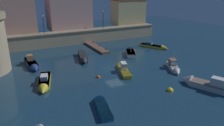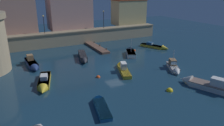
{
  "view_description": "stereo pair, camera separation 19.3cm",
  "coord_description": "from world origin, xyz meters",
  "px_view_note": "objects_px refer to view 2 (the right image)",
  "views": [
    {
      "loc": [
        -14.44,
        -26.85,
        11.52
      ],
      "look_at": [
        0.0,
        0.93,
        0.52
      ],
      "focal_mm": 34.27,
      "sensor_mm": 36.0,
      "label": 1
    },
    {
      "loc": [
        -14.27,
        -26.94,
        11.52
      ],
      "look_at": [
        0.0,
        0.93,
        0.52
      ],
      "focal_mm": 34.27,
      "sensor_mm": 36.0,
      "label": 2
    }
  ],
  "objects_px": {
    "mooring_buoy_1": "(170,91)",
    "moored_boat_5": "(130,52)",
    "mooring_buoy_0": "(98,77)",
    "moored_boat_6": "(83,57)",
    "moored_boat_2": "(44,83)",
    "moored_boat_3": "(156,47)",
    "moored_boat_7": "(100,105)",
    "mooring_buoy_2": "(134,51)",
    "moored_boat_8": "(207,85)",
    "quay_lamp_1": "(104,17)",
    "moored_boat_4": "(174,67)",
    "quay_lamp_0": "(44,21)",
    "moored_boat_9": "(32,64)",
    "moored_boat_0": "(123,68)"
  },
  "relations": [
    {
      "from": "moored_boat_2",
      "to": "moored_boat_9",
      "type": "xyz_separation_m",
      "value": [
        -0.35,
        7.76,
        0.09
      ]
    },
    {
      "from": "moored_boat_6",
      "to": "moored_boat_2",
      "type": "bearing_deg",
      "value": -32.63
    },
    {
      "from": "moored_boat_4",
      "to": "moored_boat_6",
      "type": "relative_size",
      "value": 0.74
    },
    {
      "from": "moored_boat_4",
      "to": "moored_boat_5",
      "type": "xyz_separation_m",
      "value": [
        -1.5,
        9.77,
        -0.05
      ]
    },
    {
      "from": "moored_boat_0",
      "to": "moored_boat_5",
      "type": "xyz_separation_m",
      "value": [
        5.27,
        6.37,
        0.02
      ]
    },
    {
      "from": "quay_lamp_1",
      "to": "moored_boat_5",
      "type": "height_order",
      "value": "quay_lamp_1"
    },
    {
      "from": "quay_lamp_0",
      "to": "mooring_buoy_2",
      "type": "distance_m",
      "value": 18.9
    },
    {
      "from": "moored_boat_8",
      "to": "mooring_buoy_2",
      "type": "height_order",
      "value": "moored_boat_8"
    },
    {
      "from": "moored_boat_3",
      "to": "mooring_buoy_1",
      "type": "xyz_separation_m",
      "value": [
        -10.65,
        -16.14,
        -0.31
      ]
    },
    {
      "from": "quay_lamp_0",
      "to": "moored_boat_6",
      "type": "xyz_separation_m",
      "value": [
        4.01,
        -11.16,
        -4.84
      ]
    },
    {
      "from": "moored_boat_4",
      "to": "mooring_buoy_1",
      "type": "distance_m",
      "value": 7.22
    },
    {
      "from": "mooring_buoy_2",
      "to": "moored_boat_6",
      "type": "bearing_deg",
      "value": -177.28
    },
    {
      "from": "moored_boat_8",
      "to": "moored_boat_7",
      "type": "bearing_deg",
      "value": 59.08
    },
    {
      "from": "moored_boat_5",
      "to": "quay_lamp_1",
      "type": "bearing_deg",
      "value": 24.76
    },
    {
      "from": "quay_lamp_0",
      "to": "moored_boat_3",
      "type": "height_order",
      "value": "quay_lamp_0"
    },
    {
      "from": "moored_boat_4",
      "to": "mooring_buoy_0",
      "type": "relative_size",
      "value": 8.21
    },
    {
      "from": "quay_lamp_0",
      "to": "mooring_buoy_2",
      "type": "height_order",
      "value": "quay_lamp_0"
    },
    {
      "from": "moored_boat_3",
      "to": "moored_boat_7",
      "type": "relative_size",
      "value": 1.2
    },
    {
      "from": "quay_lamp_0",
      "to": "moored_boat_4",
      "type": "bearing_deg",
      "value": -57.07
    },
    {
      "from": "quay_lamp_1",
      "to": "moored_boat_4",
      "type": "height_order",
      "value": "quay_lamp_1"
    },
    {
      "from": "moored_boat_2",
      "to": "quay_lamp_1",
      "type": "bearing_deg",
      "value": 152.43
    },
    {
      "from": "quay_lamp_0",
      "to": "moored_boat_6",
      "type": "relative_size",
      "value": 0.56
    },
    {
      "from": "moored_boat_5",
      "to": "moored_boat_7",
      "type": "relative_size",
      "value": 0.98
    },
    {
      "from": "mooring_buoy_2",
      "to": "mooring_buoy_0",
      "type": "bearing_deg",
      "value": -142.63
    },
    {
      "from": "moored_boat_0",
      "to": "moored_boat_8",
      "type": "relative_size",
      "value": 0.89
    },
    {
      "from": "moored_boat_5",
      "to": "moored_boat_8",
      "type": "bearing_deg",
      "value": -150.85
    },
    {
      "from": "quay_lamp_0",
      "to": "moored_boat_6",
      "type": "height_order",
      "value": "quay_lamp_0"
    },
    {
      "from": "moored_boat_0",
      "to": "moored_boat_7",
      "type": "relative_size",
      "value": 1.27
    },
    {
      "from": "moored_boat_0",
      "to": "moored_boat_5",
      "type": "distance_m",
      "value": 8.27
    },
    {
      "from": "moored_boat_5",
      "to": "moored_boat_4",
      "type": "bearing_deg",
      "value": -144.93
    },
    {
      "from": "moored_boat_3",
      "to": "moored_boat_6",
      "type": "relative_size",
      "value": 0.94
    },
    {
      "from": "moored_boat_2",
      "to": "moored_boat_5",
      "type": "height_order",
      "value": "moored_boat_5"
    },
    {
      "from": "moored_boat_0",
      "to": "mooring_buoy_1",
      "type": "relative_size",
      "value": 8.15
    },
    {
      "from": "moored_boat_5",
      "to": "mooring_buoy_1",
      "type": "relative_size",
      "value": 6.29
    },
    {
      "from": "quay_lamp_1",
      "to": "mooring_buoy_0",
      "type": "xyz_separation_m",
      "value": [
        -9.93,
        -19.44,
        -5.44
      ]
    },
    {
      "from": "mooring_buoy_1",
      "to": "moored_boat_5",
      "type": "bearing_deg",
      "value": 75.99
    },
    {
      "from": "moored_boat_9",
      "to": "mooring_buoy_2",
      "type": "bearing_deg",
      "value": 87.88
    },
    {
      "from": "mooring_buoy_1",
      "to": "mooring_buoy_2",
      "type": "height_order",
      "value": "mooring_buoy_1"
    },
    {
      "from": "moored_boat_5",
      "to": "mooring_buoy_1",
      "type": "height_order",
      "value": "moored_boat_5"
    },
    {
      "from": "quay_lamp_0",
      "to": "moored_boat_0",
      "type": "height_order",
      "value": "quay_lamp_0"
    },
    {
      "from": "moored_boat_2",
      "to": "moored_boat_6",
      "type": "bearing_deg",
      "value": 148.54
    },
    {
      "from": "moored_boat_5",
      "to": "moored_boat_9",
      "type": "height_order",
      "value": "moored_boat_5"
    },
    {
      "from": "quay_lamp_0",
      "to": "moored_boat_9",
      "type": "bearing_deg",
      "value": -110.98
    },
    {
      "from": "moored_boat_8",
      "to": "mooring_buoy_2",
      "type": "bearing_deg",
      "value": -26.0
    },
    {
      "from": "moored_boat_2",
      "to": "mooring_buoy_2",
      "type": "xyz_separation_m",
      "value": [
        18.56,
        8.1,
        -0.38
      ]
    },
    {
      "from": "moored_boat_7",
      "to": "moored_boat_8",
      "type": "bearing_deg",
      "value": -86.45
    },
    {
      "from": "moored_boat_6",
      "to": "mooring_buoy_1",
      "type": "bearing_deg",
      "value": 31.18
    },
    {
      "from": "moored_boat_5",
      "to": "mooring_buoy_2",
      "type": "xyz_separation_m",
      "value": [
        1.91,
        1.62,
        -0.39
      ]
    },
    {
      "from": "mooring_buoy_0",
      "to": "mooring_buoy_1",
      "type": "height_order",
      "value": "mooring_buoy_1"
    },
    {
      "from": "mooring_buoy_1",
      "to": "moored_boat_2",
      "type": "bearing_deg",
      "value": 147.37
    }
  ]
}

